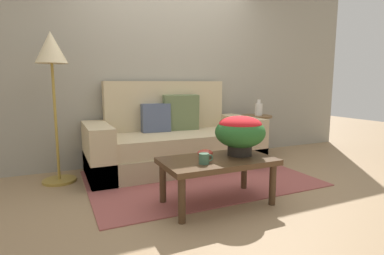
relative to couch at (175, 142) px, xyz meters
The scene contains 11 objects.
ground_plane 0.75m from the couch, 83.12° to the right, with size 14.00×14.00×0.00m, color #997A56.
wall_back 1.21m from the couch, 80.59° to the left, with size 6.40×0.12×2.87m, color gray.
area_rug 0.64m from the couch, 81.63° to the right, with size 2.45×1.67×0.01m, color #994C47.
couch is the anchor object (origin of this frame).
coffee_table 1.29m from the couch, 93.88° to the right, with size 1.01×0.57×0.42m.
side_table 1.37m from the couch, ahead, with size 0.46×0.46×0.62m.
floor_lamp 1.70m from the couch, behind, with size 0.36×0.36×1.63m.
potted_plant 1.30m from the couch, 82.33° to the right, with size 0.47×0.47×0.37m.
coffee_mug 1.43m from the couch, 101.20° to the right, with size 0.13×0.09×0.09m.
snack_bowl 1.21m from the couch, 97.86° to the right, with size 0.14×0.14×0.07m.
table_vase 1.43m from the couch, ahead, with size 0.11×0.11×0.23m.
Camera 1 is at (-1.48, -2.94, 1.10)m, focal length 28.42 mm.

